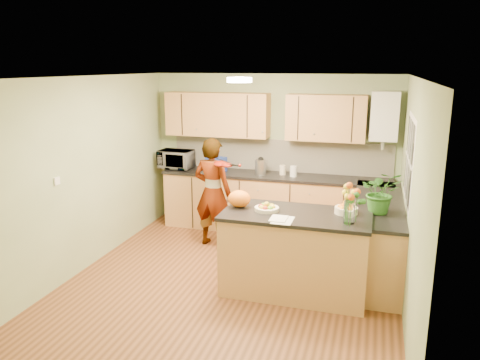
# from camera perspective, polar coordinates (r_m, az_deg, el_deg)

# --- Properties ---
(floor) EXTENTS (4.50, 4.50, 0.00)m
(floor) POSITION_cam_1_polar(r_m,az_deg,el_deg) (5.98, -0.89, -12.25)
(floor) COLOR #573118
(floor) RESTS_ON ground
(ceiling) EXTENTS (4.00, 4.50, 0.02)m
(ceiling) POSITION_cam_1_polar(r_m,az_deg,el_deg) (5.37, -1.00, 12.44)
(ceiling) COLOR white
(ceiling) RESTS_ON wall_back
(wall_back) EXTENTS (4.00, 0.02, 2.50)m
(wall_back) POSITION_cam_1_polar(r_m,az_deg,el_deg) (7.68, 4.07, 3.44)
(wall_back) COLOR gray
(wall_back) RESTS_ON floor
(wall_front) EXTENTS (4.00, 0.02, 2.50)m
(wall_front) POSITION_cam_1_polar(r_m,az_deg,el_deg) (3.57, -11.88, -9.23)
(wall_front) COLOR gray
(wall_front) RESTS_ON floor
(wall_left) EXTENTS (0.02, 4.50, 2.50)m
(wall_left) POSITION_cam_1_polar(r_m,az_deg,el_deg) (6.42, -18.25, 0.71)
(wall_left) COLOR gray
(wall_left) RESTS_ON floor
(wall_right) EXTENTS (0.02, 4.50, 2.50)m
(wall_right) POSITION_cam_1_polar(r_m,az_deg,el_deg) (5.33, 20.08, -2.06)
(wall_right) COLOR gray
(wall_right) RESTS_ON floor
(back_counter) EXTENTS (3.64, 0.62, 0.94)m
(back_counter) POSITION_cam_1_polar(r_m,az_deg,el_deg) (7.55, 4.22, -2.82)
(back_counter) COLOR tan
(back_counter) RESTS_ON floor
(right_counter) EXTENTS (0.62, 2.24, 0.94)m
(right_counter) POSITION_cam_1_polar(r_m,az_deg,el_deg) (6.36, 16.36, -6.61)
(right_counter) COLOR tan
(right_counter) RESTS_ON floor
(splashback) EXTENTS (3.60, 0.02, 0.52)m
(splashback) POSITION_cam_1_polar(r_m,az_deg,el_deg) (7.65, 4.77, 3.01)
(splashback) COLOR silver
(splashback) RESTS_ON back_counter
(upper_cabinets) EXTENTS (3.20, 0.34, 0.70)m
(upper_cabinets) POSITION_cam_1_polar(r_m,az_deg,el_deg) (7.47, 2.53, 7.82)
(upper_cabinets) COLOR tan
(upper_cabinets) RESTS_ON wall_back
(boiler) EXTENTS (0.40, 0.30, 0.86)m
(boiler) POSITION_cam_1_polar(r_m,az_deg,el_deg) (7.26, 17.21, 7.42)
(boiler) COLOR white
(boiler) RESTS_ON wall_back
(window_right) EXTENTS (0.01, 1.30, 1.05)m
(window_right) POSITION_cam_1_polar(r_m,az_deg,el_deg) (5.84, 19.93, 2.34)
(window_right) COLOR white
(window_right) RESTS_ON wall_right
(light_switch) EXTENTS (0.02, 0.09, 0.09)m
(light_switch) POSITION_cam_1_polar(r_m,az_deg,el_deg) (5.93, -21.41, -0.11)
(light_switch) COLOR white
(light_switch) RESTS_ON wall_left
(ceiling_lamp) EXTENTS (0.30, 0.30, 0.07)m
(ceiling_lamp) POSITION_cam_1_polar(r_m,az_deg,el_deg) (5.66, -0.07, 12.12)
(ceiling_lamp) COLOR #FFEABF
(ceiling_lamp) RESTS_ON ceiling
(peninsula_island) EXTENTS (1.70, 0.87, 0.97)m
(peninsula_island) POSITION_cam_1_polar(r_m,az_deg,el_deg) (5.60, 6.73, -8.77)
(peninsula_island) COLOR tan
(peninsula_island) RESTS_ON floor
(fruit_dish) EXTENTS (0.29, 0.29, 0.10)m
(fruit_dish) POSITION_cam_1_polar(r_m,az_deg,el_deg) (5.48, 3.28, -3.33)
(fruit_dish) COLOR beige
(fruit_dish) RESTS_ON peninsula_island
(orange_bowl) EXTENTS (0.26, 0.26, 0.15)m
(orange_bowl) POSITION_cam_1_polar(r_m,az_deg,el_deg) (5.50, 12.83, -3.36)
(orange_bowl) COLOR beige
(orange_bowl) RESTS_ON peninsula_island
(flower_vase) EXTENTS (0.29, 0.29, 0.53)m
(flower_vase) POSITION_cam_1_polar(r_m,az_deg,el_deg) (5.10, 13.30, -1.37)
(flower_vase) COLOR silver
(flower_vase) RESTS_ON peninsula_island
(orange_bag) EXTENTS (0.28, 0.24, 0.20)m
(orange_bag) POSITION_cam_1_polar(r_m,az_deg,el_deg) (5.60, -0.09, -2.30)
(orange_bag) COLOR orange
(orange_bag) RESTS_ON peninsula_island
(papers) EXTENTS (0.22, 0.30, 0.01)m
(papers) POSITION_cam_1_polar(r_m,az_deg,el_deg) (5.17, 5.22, -4.87)
(papers) COLOR silver
(papers) RESTS_ON peninsula_island
(violinist) EXTENTS (0.65, 0.48, 1.62)m
(violinist) POSITION_cam_1_polar(r_m,az_deg,el_deg) (6.87, -3.34, -1.53)
(violinist) COLOR #ECB890
(violinist) RESTS_ON floor
(violin) EXTENTS (0.62, 0.54, 0.16)m
(violin) POSITION_cam_1_polar(r_m,az_deg,el_deg) (6.49, -2.39, 1.99)
(violin) COLOR #500B05
(violin) RESTS_ON violinist
(microwave) EXTENTS (0.57, 0.40, 0.30)m
(microwave) POSITION_cam_1_polar(r_m,az_deg,el_deg) (7.92, -7.81, 2.52)
(microwave) COLOR white
(microwave) RESTS_ON back_counter
(blue_box) EXTENTS (0.34, 0.28, 0.23)m
(blue_box) POSITION_cam_1_polar(r_m,az_deg,el_deg) (7.63, -2.91, 1.93)
(blue_box) COLOR #203896
(blue_box) RESTS_ON back_counter
(kettle) EXTENTS (0.18, 0.18, 0.33)m
(kettle) POSITION_cam_1_polar(r_m,az_deg,el_deg) (7.41, 2.55, 1.70)
(kettle) COLOR #B8B8BC
(kettle) RESTS_ON back_counter
(jar_cream) EXTENTS (0.11, 0.11, 0.15)m
(jar_cream) POSITION_cam_1_polar(r_m,az_deg,el_deg) (7.43, 5.22, 1.23)
(jar_cream) COLOR beige
(jar_cream) RESTS_ON back_counter
(jar_white) EXTENTS (0.14, 0.14, 0.17)m
(jar_white) POSITION_cam_1_polar(r_m,az_deg,el_deg) (7.32, 6.53, 1.06)
(jar_white) COLOR white
(jar_white) RESTS_ON back_counter
(potted_plant) EXTENTS (0.51, 0.46, 0.51)m
(potted_plant) POSITION_cam_1_polar(r_m,az_deg,el_deg) (5.68, 16.82, -1.41)
(potted_plant) COLOR #2F6B23
(potted_plant) RESTS_ON right_counter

